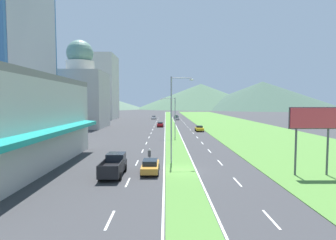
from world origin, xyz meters
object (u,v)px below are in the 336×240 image
at_px(street_lamp_near, 174,115).
at_px(street_lamp_mid, 173,115).
at_px(car_0, 199,128).
at_px(car_1, 160,124).
at_px(car_3, 176,117).
at_px(motorcycle_rider, 149,157).
at_px(pickup_truck_0, 114,165).
at_px(car_4, 177,118).
at_px(car_2, 150,166).
at_px(billboard_roadside, 313,123).
at_px(car_5, 154,117).

relative_size(street_lamp_near, street_lamp_mid, 1.25).
height_order(car_0, car_1, car_0).
height_order(car_3, motorcycle_rider, motorcycle_rider).
relative_size(street_lamp_mid, pickup_truck_0, 1.55).
bearing_deg(car_3, car_4, -0.41).
xyz_separation_m(street_lamp_near, car_4, (3.84, 80.75, -5.19)).
relative_size(street_lamp_mid, car_2, 1.90).
bearing_deg(car_3, billboard_roadside, 5.87).
relative_size(car_1, car_5, 1.02).
bearing_deg(car_4, car_2, -4.31).
bearing_deg(car_5, car_1, -174.53).
xyz_separation_m(car_0, car_2, (-10.26, -40.24, -0.01)).
xyz_separation_m(car_2, car_5, (-3.60, 90.16, 0.04)).
height_order(street_lamp_near, car_5, street_lamp_near).
relative_size(street_lamp_near, car_1, 2.37).
height_order(street_lamp_mid, car_2, street_lamp_mid).
height_order(car_1, car_2, car_1).
height_order(billboard_roadside, car_3, billboard_roadside).
xyz_separation_m(billboard_roadside, motorcycle_rider, (-16.69, 5.66, -4.60)).
distance_m(car_5, pickup_truck_0, 90.94).
bearing_deg(street_lamp_near, billboard_roadside, -21.77).
distance_m(car_1, car_2, 52.85).
height_order(car_2, car_5, car_5).
bearing_deg(motorcycle_rider, car_4, -4.80).
bearing_deg(street_lamp_mid, car_3, 87.20).
distance_m(car_0, car_4, 44.92).
distance_m(car_1, pickup_truck_0, 53.76).
bearing_deg(car_1, car_3, -8.86).
bearing_deg(street_lamp_mid, motorcycle_rider, -98.86).
distance_m(car_3, car_4, 9.57).
xyz_separation_m(street_lamp_near, pickup_truck_0, (-6.24, -5.03, -4.95)).
bearing_deg(car_2, car_1, 0.02).
distance_m(street_lamp_near, car_3, 90.56).
xyz_separation_m(street_lamp_near, street_lamp_mid, (0.61, 22.82, -1.05)).
bearing_deg(billboard_roadside, car_4, 96.56).
bearing_deg(street_lamp_mid, car_2, -96.69).
bearing_deg(motorcycle_rider, car_1, -0.39).
relative_size(car_0, car_2, 0.95).
distance_m(car_0, car_3, 54.46).
bearing_deg(billboard_roadside, motorcycle_rider, 161.25).
xyz_separation_m(street_lamp_near, billboard_roadside, (13.76, -5.49, -0.59)).
distance_m(billboard_roadside, car_1, 56.71).
relative_size(car_0, motorcycle_rider, 2.09).
bearing_deg(street_lamp_mid, billboard_roadside, -65.08).
bearing_deg(car_1, street_lamp_mid, -172.93).
distance_m(street_lamp_near, car_4, 81.01).
bearing_deg(billboard_roadside, street_lamp_near, 158.23).
xyz_separation_m(street_lamp_mid, car_2, (-3.18, -27.07, -4.16)).
distance_m(street_lamp_mid, motorcycle_rider, 23.30).
bearing_deg(street_lamp_near, car_1, 93.05).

